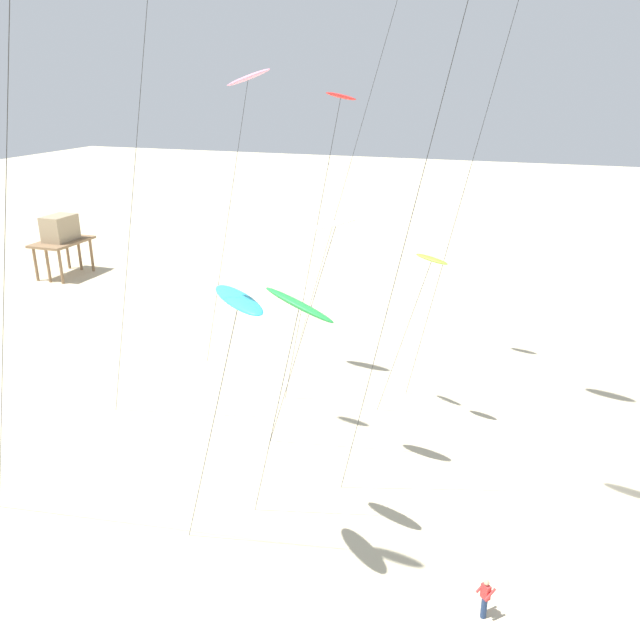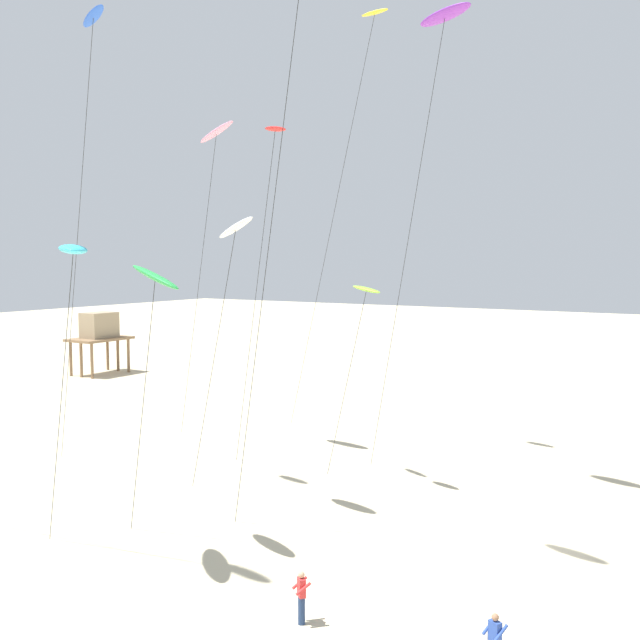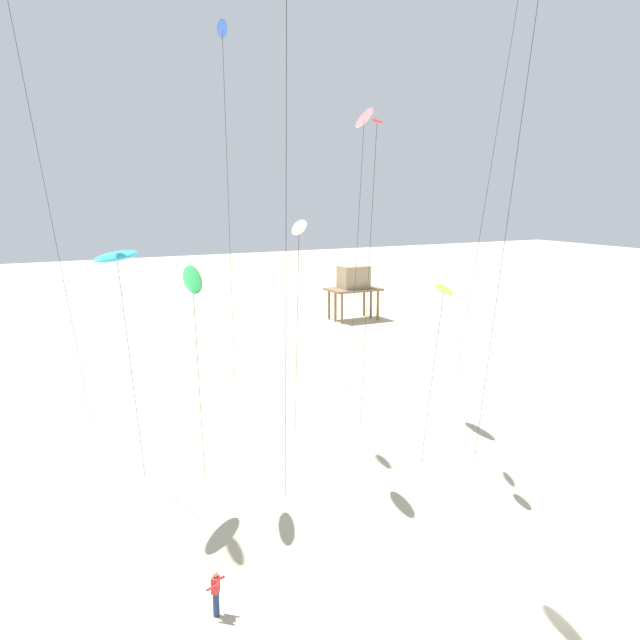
{
  "view_description": "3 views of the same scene",
  "coord_description": "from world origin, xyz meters",
  "px_view_note": "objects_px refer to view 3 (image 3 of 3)",
  "views": [
    {
      "loc": [
        -30.1,
        4.85,
        18.43
      ],
      "look_at": [
        -2.87,
        14.27,
        7.64
      ],
      "focal_mm": 36.38,
      "sensor_mm": 36.0,
      "label": 1
    },
    {
      "loc": [
        -29.15,
        -6.79,
        11.24
      ],
      "look_at": [
        -0.28,
        11.1,
        8.4
      ],
      "focal_mm": 41.48,
      "sensor_mm": 36.0,
      "label": 2
    },
    {
      "loc": [
        -17.18,
        -14.57,
        14.26
      ],
      "look_at": [
        -2.66,
        13.3,
        8.15
      ],
      "focal_mm": 37.64,
      "sensor_mm": 36.0,
      "label": 3
    }
  ],
  "objects_px": {
    "kite_pink": "(364,121)",
    "kite_red": "(376,133)",
    "kite_blue": "(223,45)",
    "kite_flyer_nearest": "(216,592)",
    "stilt_house": "(354,282)",
    "kite_green": "(193,280)",
    "kite_white": "(299,230)",
    "kite_lime": "(443,293)",
    "kite_cyan": "(117,257)"
  },
  "relations": [
    {
      "from": "stilt_house",
      "to": "kite_blue",
      "type": "bearing_deg",
      "value": -131.48
    },
    {
      "from": "kite_green",
      "to": "kite_white",
      "type": "xyz_separation_m",
      "value": [
        5.16,
        0.25,
        1.95
      ]
    },
    {
      "from": "kite_pink",
      "to": "kite_green",
      "type": "bearing_deg",
      "value": -149.01
    },
    {
      "from": "kite_flyer_nearest",
      "to": "kite_white",
      "type": "bearing_deg",
      "value": 48.61
    },
    {
      "from": "kite_pink",
      "to": "kite_cyan",
      "type": "bearing_deg",
      "value": -156.81
    },
    {
      "from": "kite_blue",
      "to": "kite_green",
      "type": "xyz_separation_m",
      "value": [
        -4.58,
        -8.24,
        -11.33
      ]
    },
    {
      "from": "kite_lime",
      "to": "kite_red",
      "type": "xyz_separation_m",
      "value": [
        -0.78,
        4.79,
        7.47
      ]
    },
    {
      "from": "kite_red",
      "to": "kite_blue",
      "type": "bearing_deg",
      "value": 130.88
    },
    {
      "from": "kite_lime",
      "to": "kite_flyer_nearest",
      "type": "bearing_deg",
      "value": -159.78
    },
    {
      "from": "kite_pink",
      "to": "kite_red",
      "type": "relative_size",
      "value": 1.06
    },
    {
      "from": "kite_blue",
      "to": "kite_flyer_nearest",
      "type": "bearing_deg",
      "value": -112.08
    },
    {
      "from": "kite_cyan",
      "to": "kite_blue",
      "type": "height_order",
      "value": "kite_blue"
    },
    {
      "from": "kite_white",
      "to": "kite_flyer_nearest",
      "type": "height_order",
      "value": "kite_white"
    },
    {
      "from": "kite_white",
      "to": "stilt_house",
      "type": "xyz_separation_m",
      "value": [
        23.83,
        35.6,
        -8.15
      ]
    },
    {
      "from": "kite_red",
      "to": "kite_flyer_nearest",
      "type": "distance_m",
      "value": 22.33
    },
    {
      "from": "stilt_house",
      "to": "kite_pink",
      "type": "bearing_deg",
      "value": -119.48
    },
    {
      "from": "kite_lime",
      "to": "kite_green",
      "type": "height_order",
      "value": "kite_green"
    },
    {
      "from": "kite_green",
      "to": "kite_white",
      "type": "relative_size",
      "value": 0.85
    },
    {
      "from": "kite_pink",
      "to": "kite_flyer_nearest",
      "type": "bearing_deg",
      "value": -133.91
    },
    {
      "from": "kite_green",
      "to": "kite_pink",
      "type": "bearing_deg",
      "value": 30.99
    },
    {
      "from": "kite_red",
      "to": "stilt_house",
      "type": "bearing_deg",
      "value": 61.14
    },
    {
      "from": "kite_pink",
      "to": "kite_flyer_nearest",
      "type": "xyz_separation_m",
      "value": [
        -15.13,
        -15.72,
        -17.38
      ]
    },
    {
      "from": "kite_white",
      "to": "stilt_house",
      "type": "relative_size",
      "value": 2.18
    },
    {
      "from": "kite_red",
      "to": "kite_flyer_nearest",
      "type": "relative_size",
      "value": 10.72
    },
    {
      "from": "kite_pink",
      "to": "stilt_house",
      "type": "xyz_separation_m",
      "value": [
        15.78,
        27.92,
        -13.98
      ]
    },
    {
      "from": "kite_green",
      "to": "stilt_house",
      "type": "relative_size",
      "value": 1.86
    },
    {
      "from": "kite_flyer_nearest",
      "to": "stilt_house",
      "type": "bearing_deg",
      "value": 54.69
    },
    {
      "from": "kite_lime",
      "to": "kite_cyan",
      "type": "bearing_deg",
      "value": 163.63
    },
    {
      "from": "kite_white",
      "to": "kite_red",
      "type": "distance_m",
      "value": 6.98
    },
    {
      "from": "kite_blue",
      "to": "stilt_house",
      "type": "xyz_separation_m",
      "value": [
        24.41,
        27.61,
        -17.53
      ]
    },
    {
      "from": "kite_green",
      "to": "stilt_house",
      "type": "xyz_separation_m",
      "value": [
        28.99,
        35.86,
        -6.2
      ]
    },
    {
      "from": "kite_cyan",
      "to": "kite_lime",
      "type": "height_order",
      "value": "kite_cyan"
    },
    {
      "from": "kite_red",
      "to": "stilt_house",
      "type": "relative_size",
      "value": 2.97
    },
    {
      "from": "kite_red",
      "to": "kite_flyer_nearest",
      "type": "height_order",
      "value": "kite_red"
    },
    {
      "from": "kite_lime",
      "to": "kite_white",
      "type": "xyz_separation_m",
      "value": [
        -5.82,
        3.28,
        2.87
      ]
    },
    {
      "from": "kite_lime",
      "to": "kite_red",
      "type": "distance_m",
      "value": 8.9
    },
    {
      "from": "kite_red",
      "to": "stilt_house",
      "type": "xyz_separation_m",
      "value": [
        18.79,
        34.1,
        -12.75
      ]
    },
    {
      "from": "kite_lime",
      "to": "kite_red",
      "type": "relative_size",
      "value": 0.56
    },
    {
      "from": "kite_green",
      "to": "kite_red",
      "type": "distance_m",
      "value": 12.24
    },
    {
      "from": "kite_cyan",
      "to": "stilt_house",
      "type": "bearing_deg",
      "value": 47.53
    },
    {
      "from": "kite_white",
      "to": "kite_red",
      "type": "relative_size",
      "value": 0.73
    },
    {
      "from": "stilt_house",
      "to": "kite_white",
      "type": "bearing_deg",
      "value": -123.8
    },
    {
      "from": "kite_cyan",
      "to": "kite_blue",
      "type": "xyz_separation_m",
      "value": [
        7.46,
        7.2,
        10.31
      ]
    },
    {
      "from": "kite_pink",
      "to": "kite_red",
      "type": "distance_m",
      "value": 6.98
    },
    {
      "from": "kite_lime",
      "to": "kite_white",
      "type": "relative_size",
      "value": 0.76
    },
    {
      "from": "kite_pink",
      "to": "kite_white",
      "type": "xyz_separation_m",
      "value": [
        -8.05,
        -7.68,
        -5.83
      ]
    },
    {
      "from": "kite_green",
      "to": "kite_flyer_nearest",
      "type": "distance_m",
      "value": 12.51
    },
    {
      "from": "kite_blue",
      "to": "kite_flyer_nearest",
      "type": "height_order",
      "value": "kite_blue"
    },
    {
      "from": "kite_pink",
      "to": "stilt_house",
      "type": "distance_m",
      "value": 34.99
    },
    {
      "from": "kite_blue",
      "to": "kite_white",
      "type": "bearing_deg",
      "value": -85.87
    }
  ]
}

